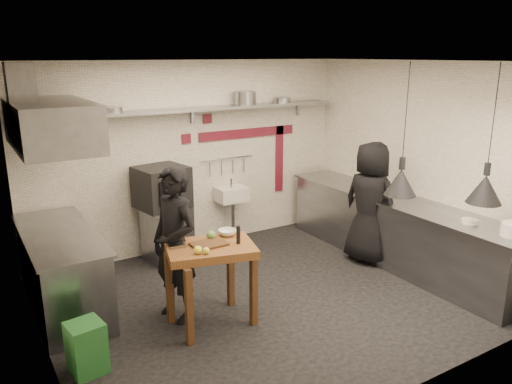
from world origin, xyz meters
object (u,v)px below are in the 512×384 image
combi_oven (162,187)px  prep_table (211,285)px  oven_stand (168,233)px  green_bin (86,348)px  chef_right (370,203)px  chef_left (175,245)px

combi_oven → prep_table: 2.04m
oven_stand → green_bin: size_ratio=1.60×
green_bin → prep_table: size_ratio=0.54×
oven_stand → combi_oven: 0.69m
prep_table → green_bin: bearing=-157.9°
chef_right → prep_table: bearing=85.9°
combi_oven → prep_table: bearing=-106.0°
prep_table → chef_right: size_ratio=0.53×
chef_left → green_bin: bearing=-80.8°
oven_stand → green_bin: 2.69m
combi_oven → green_bin: 2.77m
oven_stand → prep_table: size_ratio=0.87×
prep_table → chef_right: bearing=23.1°
oven_stand → green_bin: oven_stand is taller
green_bin → chef_right: chef_right is taller
chef_right → chef_left: bearing=78.8°
green_bin → prep_table: 1.41m
combi_oven → chef_right: (2.48, -1.53, -0.22)m
combi_oven → green_bin: combi_oven is taller
oven_stand → chef_left: 1.76m
chef_right → combi_oven: bearing=45.7°
chef_left → prep_table: bearing=23.8°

